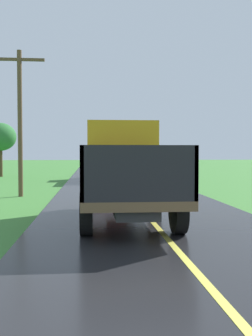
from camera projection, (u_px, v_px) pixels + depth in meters
name	position (u px, v px, depth m)	size (l,w,h in m)	color
banana_truck_near	(124.00, 169.00, 11.23)	(2.38, 5.82, 2.80)	#2D2D30
banana_truck_far	(106.00, 159.00, 27.16)	(2.38, 5.81, 2.80)	#2D2D30
utility_pole_roadside	(20.00, 117.00, 16.90)	(2.16, 0.20, 6.36)	brown
roadside_tree_near_left	(0.00, 137.00, 30.69)	(2.46, 2.46, 4.28)	#4C3823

